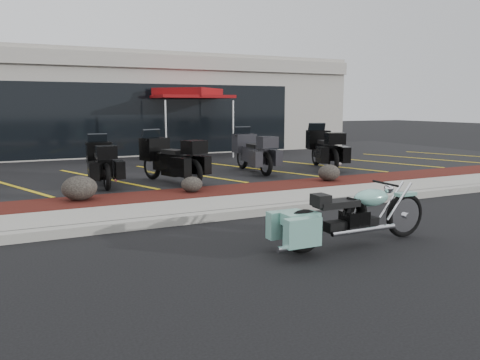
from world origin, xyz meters
TOP-DOWN VIEW (x-y plane):
  - ground at (0.00, 0.00)m, footprint 90.00×90.00m
  - curb at (0.00, 0.90)m, footprint 24.00×0.25m
  - sidewalk at (0.00, 1.60)m, footprint 24.00×1.20m
  - mulch_bed at (0.00, 2.80)m, footprint 24.00×1.20m
  - upper_lot at (0.00, 8.20)m, footprint 26.00×9.60m
  - dealership_building at (0.00, 14.47)m, footprint 18.00×8.16m
  - boulder_left at (-3.08, 2.93)m, footprint 0.68×0.57m
  - boulder_mid at (-0.79, 2.84)m, footprint 0.47×0.39m
  - boulder_right at (2.81, 2.86)m, footprint 0.57×0.48m
  - hero_cruiser at (1.16, -1.36)m, footprint 2.57×0.65m
  - touring_black_front at (-2.36, 5.29)m, footprint 0.84×2.05m
  - touring_black_mid at (-1.10, 4.96)m, footprint 1.55×2.35m
  - touring_grey at (1.82, 5.80)m, footprint 0.89×2.18m
  - touring_black_rear at (4.26, 5.56)m, footprint 1.53×2.44m
  - traffic_cone at (-0.24, 7.24)m, footprint 0.44×0.44m
  - popup_canopy at (1.62, 10.03)m, footprint 3.16×3.16m

SIDE VIEW (x-z plane):
  - ground at x=0.00m, z-range 0.00..0.00m
  - curb at x=0.00m, z-range 0.00..0.15m
  - sidewalk at x=0.00m, z-range 0.00..0.15m
  - upper_lot at x=0.00m, z-range 0.00..0.15m
  - mulch_bed at x=0.00m, z-range 0.00..0.16m
  - boulder_mid at x=-0.79m, z-range 0.16..0.49m
  - boulder_right at x=2.81m, z-range 0.16..0.56m
  - traffic_cone at x=-0.24m, z-range 0.15..0.64m
  - boulder_left at x=-3.08m, z-range 0.16..0.64m
  - hero_cruiser at x=1.16m, z-range 0.00..0.91m
  - touring_black_front at x=-2.36m, z-range 0.15..1.33m
  - touring_grey at x=1.82m, z-range 0.15..1.40m
  - touring_black_mid at x=-1.10m, z-range 0.15..1.43m
  - touring_black_rear at x=4.26m, z-range 0.15..1.48m
  - dealership_building at x=0.00m, z-range 0.01..4.01m
  - popup_canopy at x=1.62m, z-range 1.16..3.64m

